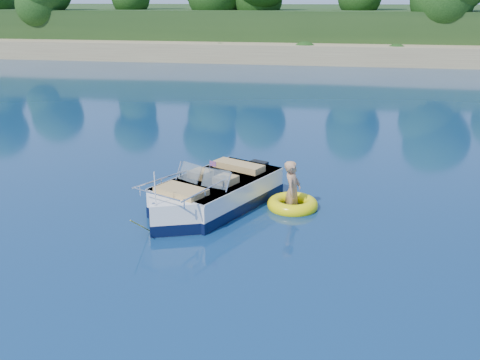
{
  "coord_description": "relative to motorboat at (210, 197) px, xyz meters",
  "views": [
    {
      "loc": [
        2.87,
        -8.69,
        5.03
      ],
      "look_at": [
        0.66,
        3.35,
        0.85
      ],
      "focal_mm": 40.0,
      "sensor_mm": 36.0,
      "label": 1
    }
  ],
  "objects": [
    {
      "name": "boy",
      "position": [
        2.01,
        0.42,
        -0.33
      ],
      "size": [
        0.5,
        0.92,
        1.74
      ],
      "primitive_type": "imported",
      "rotation": [
        0.0,
        -0.17,
        1.45
      ],
      "color": "tan",
      "rests_on": "ground"
    },
    {
      "name": "tow_tube",
      "position": [
        2.02,
        0.45,
        -0.24
      ],
      "size": [
        1.38,
        1.38,
        0.34
      ],
      "rotation": [
        0.0,
        0.0,
        0.08
      ],
      "color": "#FFEF09",
      "rests_on": "ground"
    },
    {
      "name": "ground",
      "position": [
        0.11,
        -3.45,
        -0.33
      ],
      "size": [
        160.0,
        160.0,
        0.0
      ],
      "primitive_type": "plane",
      "color": "#092445",
      "rests_on": "ground"
    },
    {
      "name": "shoreline",
      "position": [
        0.11,
        60.32,
        0.65
      ],
      "size": [
        170.0,
        59.0,
        6.0
      ],
      "color": "#8C7351",
      "rests_on": "ground"
    },
    {
      "name": "motorboat",
      "position": [
        0.0,
        0.0,
        0.0
      ],
      "size": [
        3.12,
        4.69,
        1.68
      ],
      "rotation": [
        0.0,
        0.0,
        -0.44
      ],
      "color": "white",
      "rests_on": "ground"
    }
  ]
}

